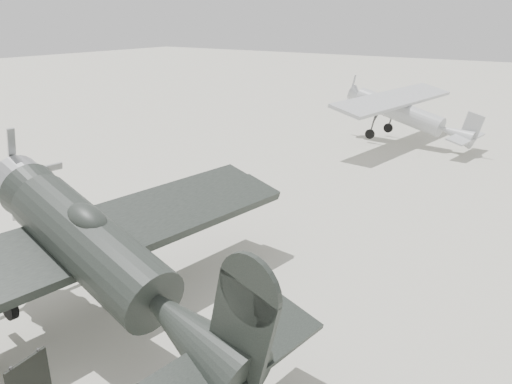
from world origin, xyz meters
TOP-DOWN VIEW (x-y plane):
  - ground at (0.00, 0.00)m, footprint 160.00×160.00m
  - lowwing_monoplane at (-0.48, -4.66)m, footprint 9.19×12.83m
  - highwing_monoplane at (-1.28, 17.93)m, footprint 8.20×11.52m
  - sign_board at (0.04, -7.01)m, footprint 0.15×0.88m

SIDE VIEW (x-z plane):
  - ground at x=0.00m, z-range 0.00..0.00m
  - sign_board at x=0.04m, z-range 0.12..1.40m
  - highwing_monoplane at x=-1.28m, z-range 0.41..3.66m
  - lowwing_monoplane at x=-0.48m, z-range 0.12..4.24m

